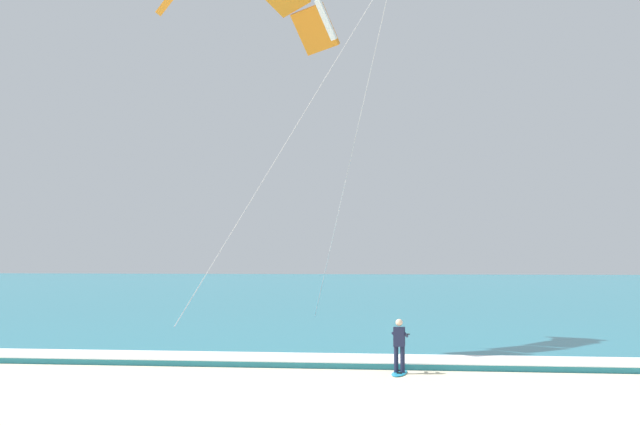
# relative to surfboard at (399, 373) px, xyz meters

# --- Properties ---
(sea) EXTENTS (200.00, 120.00, 0.20)m
(sea) POSITION_rel_surfboard_xyz_m (4.16, 60.79, 0.07)
(sea) COLOR teal
(sea) RESTS_ON ground
(surf_foam) EXTENTS (200.00, 2.16, 0.04)m
(surf_foam) POSITION_rel_surfboard_xyz_m (4.16, 1.79, 0.19)
(surf_foam) COLOR white
(surf_foam) RESTS_ON sea
(surfboard) EXTENTS (0.66, 1.45, 0.09)m
(surfboard) POSITION_rel_surfboard_xyz_m (0.00, 0.00, 0.00)
(surfboard) COLOR #239EC6
(surfboard) RESTS_ON ground
(kitesurfer) EXTENTS (0.57, 0.57, 1.69)m
(kitesurfer) POSITION_rel_surfboard_xyz_m (0.00, 0.02, 0.91)
(kitesurfer) COLOR #191E38
(kitesurfer) RESTS_ON ground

